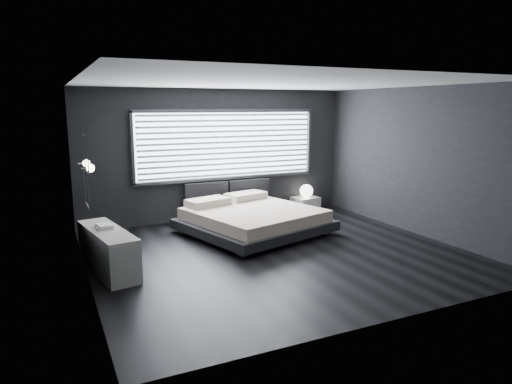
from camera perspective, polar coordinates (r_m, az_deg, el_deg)
name	(u,v)px	position (r m, az deg, el deg)	size (l,w,h in m)	color
room	(278,171)	(7.44, 2.78, 2.69)	(6.04, 6.00, 2.80)	black
window	(228,145)	(9.94, -3.50, 5.91)	(4.14, 0.09, 1.52)	white
headboard	(228,193)	(10.01, -3.54, -0.07)	(1.96, 0.16, 0.52)	black
sconce_near	(90,168)	(6.64, -20.02, 2.82)	(0.18, 0.11, 0.11)	silver
sconce_far	(86,163)	(7.23, -20.47, 3.39)	(0.18, 0.11, 0.11)	silver
wall_art_upper	(86,154)	(6.01, -20.50, 4.44)	(0.01, 0.48, 0.48)	#47474C
wall_art_lower	(87,189)	(6.32, -20.42, 0.41)	(0.01, 0.48, 0.48)	#47474C
bed	(253,218)	(8.87, -0.41, -3.31)	(2.93, 2.85, 0.62)	black
nightstand	(305,204)	(10.81, 6.19, -1.50)	(0.57, 0.47, 0.33)	white
orb_lamp	(306,191)	(10.72, 6.31, 0.14)	(0.31, 0.31, 0.31)	white
dresser	(108,250)	(7.19, -18.00, -6.95)	(0.72, 1.65, 0.64)	white
book_stack	(104,226)	(7.19, -18.47, -4.08)	(0.25, 0.33, 0.06)	white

